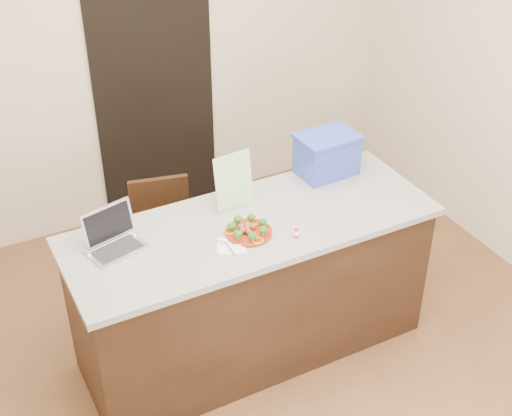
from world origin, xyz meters
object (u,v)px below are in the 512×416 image
plate (248,232)px  napkin (231,246)px  laptop (113,237)px  island (252,288)px  blue_box (327,154)px  chair (167,234)px  yogurt_bottle (296,235)px

plate → napkin: plate is taller
plate → laptop: size_ratio=0.77×
island → blue_box: 0.91m
island → chair: island is taller
island → laptop: bearing=168.6°
plate → chair: size_ratio=0.30×
island → laptop: laptop is taller
napkin → laptop: bearing=152.0°
napkin → yogurt_bottle: 0.35m
blue_box → island: bearing=-160.2°
laptop → yogurt_bottle: bearing=-38.3°
blue_box → chair: bearing=151.2°
plate → chair: plate is taller
napkin → laptop: laptop is taller
plate → napkin: size_ratio=1.76×
laptop → plate: bearing=-33.3°
laptop → chair: size_ratio=0.39×
laptop → chair: bearing=34.6°
yogurt_bottle → blue_box: 0.72m
yogurt_bottle → blue_box: (0.50, 0.51, 0.10)m
laptop → blue_box: bearing=-9.4°
napkin → blue_box: bearing=26.0°
yogurt_bottle → chair: bearing=112.3°
plate → chair: 0.92m
plate → yogurt_bottle: yogurt_bottle is taller
yogurt_bottle → laptop: (-0.87, 0.39, 0.03)m
napkin → island: bearing=36.3°
plate → napkin: 0.14m
napkin → laptop: size_ratio=0.44×
napkin → yogurt_bottle: bearing=-16.8°
island → plate: size_ratio=8.08×
plate → napkin: bearing=-155.7°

